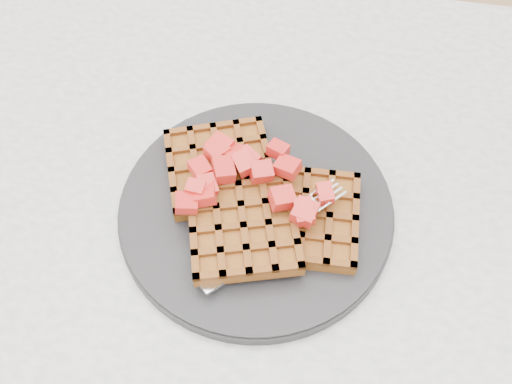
% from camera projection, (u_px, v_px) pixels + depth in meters
% --- Properties ---
extents(table, '(1.20, 0.80, 0.75)m').
position_uv_depth(table, '(306.00, 278.00, 0.69)').
color(table, silver).
rests_on(table, ground).
extents(plate, '(0.29, 0.29, 0.02)m').
position_uv_depth(plate, '(256.00, 209.00, 0.60)').
color(plate, black).
rests_on(plate, table).
extents(waffles, '(0.22, 0.21, 0.03)m').
position_uv_depth(waffles, '(255.00, 202.00, 0.58)').
color(waffles, brown).
rests_on(waffles, plate).
extents(strawberry_pile, '(0.15, 0.15, 0.02)m').
position_uv_depth(strawberry_pile, '(256.00, 184.00, 0.56)').
color(strawberry_pile, '#A91110').
rests_on(strawberry_pile, waffles).
extents(fork, '(0.14, 0.15, 0.02)m').
position_uv_depth(fork, '(283.00, 234.00, 0.56)').
color(fork, silver).
rests_on(fork, plate).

